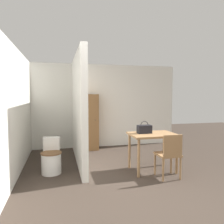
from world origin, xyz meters
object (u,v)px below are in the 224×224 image
at_px(dining_table, 152,139).
at_px(wooden_chair, 169,154).
at_px(handbag, 144,129).
at_px(wooden_cabinet, 89,122).
at_px(toilet, 51,159).

height_order(dining_table, wooden_chair, wooden_chair).
bearing_deg(dining_table, handbag, 154.54).
bearing_deg(handbag, wooden_cabinet, 113.03).
bearing_deg(dining_table, wooden_cabinet, 115.74).
relative_size(handbag, wooden_cabinet, 0.18).
height_order(toilet, handbag, handbag).
bearing_deg(wooden_chair, wooden_cabinet, 114.20).
xyz_separation_m(wooden_chair, toilet, (-2.18, 0.85, -0.19)).
xyz_separation_m(dining_table, handbag, (-0.15, 0.07, 0.20)).
distance_m(wooden_chair, wooden_cabinet, 2.87).
height_order(wooden_chair, toilet, wooden_chair).
bearing_deg(dining_table, toilet, 169.35).
distance_m(toilet, wooden_cabinet, 2.09).
bearing_deg(wooden_cabinet, dining_table, -64.26).
bearing_deg(wooden_chair, handbag, 118.01).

